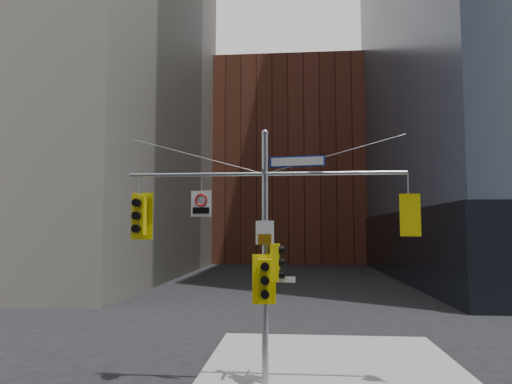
% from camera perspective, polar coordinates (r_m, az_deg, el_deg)
% --- Properties ---
extents(sidewalk_corner, '(8.00, 8.00, 0.15)m').
position_cam_1_polar(sidewalk_corner, '(15.67, 9.51, -20.69)').
color(sidewalk_corner, gray).
rests_on(sidewalk_corner, ground).
extents(brick_midrise, '(26.00, 20.00, 28.00)m').
position_cam_1_polar(brick_midrise, '(69.70, 4.16, 3.12)').
color(brick_midrise, brown).
rests_on(brick_midrise, ground).
extents(signal_assembly, '(8.00, 0.80, 7.30)m').
position_cam_1_polar(signal_assembly, '(13.05, 1.14, -4.64)').
color(signal_assembly, '#999BA1').
rests_on(signal_assembly, ground).
extents(traffic_light_west_arm, '(0.66, 0.55, 1.39)m').
position_cam_1_polar(traffic_light_west_arm, '(13.81, -14.36, -2.91)').
color(traffic_light_west_arm, yellow).
rests_on(traffic_light_west_arm, ground).
extents(traffic_light_east_arm, '(0.56, 0.44, 1.18)m').
position_cam_1_polar(traffic_light_east_arm, '(13.41, 18.57, -2.76)').
color(traffic_light_east_arm, yellow).
rests_on(traffic_light_east_arm, ground).
extents(traffic_light_pole_side, '(0.42, 0.36, 1.04)m').
position_cam_1_polar(traffic_light_pole_side, '(13.06, 2.58, -8.77)').
color(traffic_light_pole_side, yellow).
rests_on(traffic_light_pole_side, ground).
extents(traffic_light_pole_front, '(0.66, 0.56, 1.39)m').
position_cam_1_polar(traffic_light_pole_front, '(12.85, 1.06, -10.91)').
color(traffic_light_pole_front, yellow).
rests_on(traffic_light_pole_front, ground).
extents(street_sign_blade, '(1.59, 0.24, 0.31)m').
position_cam_1_polar(street_sign_blade, '(13.17, 5.15, 3.82)').
color(street_sign_blade, navy).
rests_on(street_sign_blade, ground).
extents(regulatory_sign_arm, '(0.60, 0.12, 0.76)m').
position_cam_1_polar(regulatory_sign_arm, '(13.30, -6.88, -1.35)').
color(regulatory_sign_arm, silver).
rests_on(regulatory_sign_arm, ground).
extents(regulatory_sign_pole, '(0.52, 0.06, 0.68)m').
position_cam_1_polar(regulatory_sign_pole, '(12.93, 1.10, -5.19)').
color(regulatory_sign_pole, silver).
rests_on(regulatory_sign_pole, ground).
extents(street_blade_ew, '(0.81, 0.10, 0.16)m').
position_cam_1_polar(street_blade_ew, '(13.11, 3.15, -10.86)').
color(street_blade_ew, silver).
rests_on(street_blade_ew, ground).
extents(street_blade_ns, '(0.03, 0.69, 0.14)m').
position_cam_1_polar(street_blade_ns, '(13.59, 1.28, -11.12)').
color(street_blade_ns, '#145926').
rests_on(street_blade_ns, ground).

